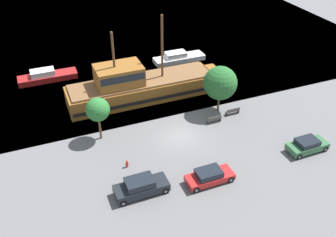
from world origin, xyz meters
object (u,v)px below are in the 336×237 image
object	(u,v)px
parked_car_curb_front	(141,187)
bench_promenade_east	(214,119)
fire_hydrant	(127,163)
parked_car_curb_rear	(209,176)
moored_boat_outer	(47,76)
parked_car_curb_mid	(307,145)
moored_boat_dockside	(178,58)
bench_promenade_west	(233,111)
pirate_ship	(139,86)

from	to	relation	value
parked_car_curb_front	bench_promenade_east	xyz separation A→B (m)	(11.05, 7.32, -0.36)
fire_hydrant	parked_car_curb_rear	bearing A→B (deg)	-37.06
moored_boat_outer	parked_car_curb_mid	xyz separation A→B (m)	(22.39, -25.23, 0.12)
parked_car_curb_mid	moored_boat_dockside	bearing A→B (deg)	98.77
parked_car_curb_mid	bench_promenade_east	world-z (taller)	parked_car_curb_mid
moored_boat_outer	parked_car_curb_front	xyz separation A→B (m)	(5.04, -24.63, 0.22)
fire_hydrant	bench_promenade_east	xyz separation A→B (m)	(11.19, 3.51, 0.03)
moored_boat_dockside	parked_car_curb_front	xyz separation A→B (m)	(-13.63, -23.48, 0.26)
moored_boat_dockside	fire_hydrant	distance (m)	24.00
parked_car_curb_rear	bench_promenade_west	bearing A→B (deg)	49.60
parked_car_curb_mid	parked_car_curb_rear	world-z (taller)	parked_car_curb_mid
moored_boat_dockside	fire_hydrant	size ratio (longest dim) A/B	9.86
moored_boat_dockside	bench_promenade_east	distance (m)	16.36
parked_car_curb_front	parked_car_curb_mid	xyz separation A→B (m)	(17.35, -0.60, -0.09)
parked_car_curb_mid	bench_promenade_east	xyz separation A→B (m)	(-6.29, 7.92, -0.26)
moored_boat_dockside	parked_car_curb_mid	world-z (taller)	moored_boat_dockside
moored_boat_outer	parked_car_curb_mid	size ratio (longest dim) A/B	1.86
moored_boat_outer	bench_promenade_west	xyz separation A→B (m)	(18.86, -16.62, -0.14)
pirate_ship	bench_promenade_east	world-z (taller)	pirate_ship
parked_car_curb_mid	moored_boat_outer	bearing A→B (deg)	131.58
bench_promenade_east	parked_car_curb_rear	bearing A→B (deg)	-120.43
parked_car_curb_mid	fire_hydrant	size ratio (longest dim) A/B	5.39
pirate_ship	moored_boat_outer	xyz separation A→B (m)	(-10.00, 9.06, -1.11)
parked_car_curb_rear	bench_promenade_east	distance (m)	9.61
moored_boat_outer	parked_car_curb_rear	distance (m)	27.94
parked_car_curb_front	parked_car_curb_rear	bearing A→B (deg)	-8.81
moored_boat_outer	parked_car_curb_mid	distance (m)	33.73
pirate_ship	moored_boat_outer	world-z (taller)	pirate_ship
moored_boat_outer	parked_car_curb_mid	bearing A→B (deg)	-48.42
parked_car_curb_rear	fire_hydrant	bearing A→B (deg)	142.94
moored_boat_dockside	fire_hydrant	xyz separation A→B (m)	(-13.77, -19.66, -0.13)
bench_promenade_west	pirate_ship	bearing A→B (deg)	139.54
pirate_ship	parked_car_curb_rear	world-z (taller)	pirate_ship
parked_car_curb_rear	bench_promenade_west	size ratio (longest dim) A/B	2.65
parked_car_curb_front	moored_boat_outer	bearing A→B (deg)	101.57
parked_car_curb_front	fire_hydrant	xyz separation A→B (m)	(-0.14, 3.82, -0.38)
moored_boat_outer	parked_car_curb_front	world-z (taller)	parked_car_curb_front
moored_boat_outer	parked_car_curb_rear	bearing A→B (deg)	-66.31
moored_boat_outer	bench_promenade_west	world-z (taller)	moored_boat_outer
moored_boat_outer	parked_car_curb_front	bearing A→B (deg)	-78.43
parked_car_curb_rear	fire_hydrant	xyz separation A→B (m)	(-6.32, 4.78, -0.28)
moored_boat_dockside	parked_car_curb_mid	bearing A→B (deg)	-81.23
moored_boat_dockside	pirate_ship	bearing A→B (deg)	-137.62
moored_boat_outer	bench_promenade_west	distance (m)	25.14
parked_car_curb_front	bench_promenade_east	world-z (taller)	parked_car_curb_front
pirate_ship	parked_car_curb_rear	size ratio (longest dim) A/B	4.41
moored_boat_dockside	parked_car_curb_front	bearing A→B (deg)	-120.14
fire_hydrant	bench_promenade_west	world-z (taller)	bench_promenade_west
moored_boat_dockside	parked_car_curb_mid	size ratio (longest dim) A/B	1.83
fire_hydrant	bench_promenade_west	xyz separation A→B (m)	(13.96, 4.20, 0.02)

